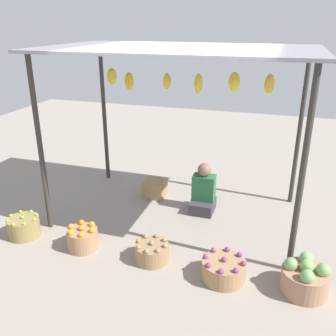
# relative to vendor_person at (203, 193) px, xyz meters

# --- Properties ---
(ground_plane) EXTENTS (14.00, 14.00, 0.00)m
(ground_plane) POSITION_rel_vendor_person_xyz_m (-0.34, -0.21, -0.30)
(ground_plane) COLOR gray
(market_stall_structure) EXTENTS (3.60, 2.18, 2.45)m
(market_stall_structure) POSITION_rel_vendor_person_xyz_m (-0.34, -0.20, 1.95)
(market_stall_structure) COLOR #38332D
(market_stall_structure) RESTS_ON ground
(vendor_person) EXTENTS (0.36, 0.44, 0.78)m
(vendor_person) POSITION_rel_vendor_person_xyz_m (0.00, 0.00, 0.00)
(vendor_person) COLOR #3A343A
(vendor_person) RESTS_ON ground
(basket_limes) EXTENTS (0.43, 0.43, 0.31)m
(basket_limes) POSITION_rel_vendor_person_xyz_m (-2.19, -1.47, -0.16)
(basket_limes) COLOR olive
(basket_limes) RESTS_ON ground
(basket_oranges) EXTENTS (0.40, 0.40, 0.34)m
(basket_oranges) POSITION_rel_vendor_person_xyz_m (-1.27, -1.49, -0.15)
(basket_oranges) COLOR #A47956
(basket_oranges) RESTS_ON ground
(basket_potatoes) EXTENTS (0.42, 0.42, 0.28)m
(basket_potatoes) POSITION_rel_vendor_person_xyz_m (-0.32, -1.47, -0.18)
(basket_potatoes) COLOR #977751
(basket_potatoes) RESTS_ON ground
(basket_purple_onions) EXTENTS (0.51, 0.51, 0.29)m
(basket_purple_onions) POSITION_rel_vendor_person_xyz_m (0.59, -1.55, -0.18)
(basket_purple_onions) COLOR #A17B53
(basket_purple_onions) RESTS_ON ground
(basket_cabbages) EXTENTS (0.51, 0.51, 0.41)m
(basket_cabbages) POSITION_rel_vendor_person_xyz_m (1.47, -1.50, -0.12)
(basket_cabbages) COLOR #A5795C
(basket_cabbages) RESTS_ON ground
(wooden_crate_near_vendor) EXTENTS (0.34, 0.35, 0.28)m
(wooden_crate_near_vendor) POSITION_rel_vendor_person_xyz_m (-0.88, 0.24, -0.16)
(wooden_crate_near_vendor) COLOR #97794E
(wooden_crate_near_vendor) RESTS_ON ground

